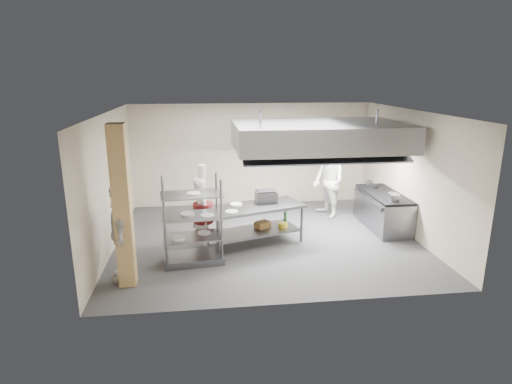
{
  "coord_description": "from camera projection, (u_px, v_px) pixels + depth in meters",
  "views": [
    {
      "loc": [
        -1.44,
        -9.43,
        3.79
      ],
      "look_at": [
        -0.23,
        0.2,
        1.12
      ],
      "focal_mm": 30.0,
      "sensor_mm": 36.0,
      "label": 1
    }
  ],
  "objects": [
    {
      "name": "chef_line",
      "position": [
        328.0,
        182.0,
        11.6
      ],
      "size": [
        0.96,
        1.11,
        1.97
      ],
      "primitive_type": "imported",
      "rotation": [
        0.0,
        0.0,
        -1.31
      ],
      "color": "silver",
      "rests_on": "floor"
    },
    {
      "name": "wall_back",
      "position": [
        252.0,
        155.0,
        12.67
      ],
      "size": [
        7.0,
        0.0,
        7.0
      ],
      "primitive_type": "plane",
      "rotation": [
        1.57,
        0.0,
        0.0
      ],
      "color": "tan",
      "rests_on": "ground"
    },
    {
      "name": "pass_rack",
      "position": [
        192.0,
        221.0,
        8.74
      ],
      "size": [
        1.29,
        0.84,
        1.82
      ],
      "primitive_type": null,
      "rotation": [
        0.0,
        0.0,
        0.12
      ],
      "color": "slate",
      "rests_on": "floor"
    },
    {
      "name": "island",
      "position": [
        255.0,
        225.0,
        9.84
      ],
      "size": [
        2.38,
        1.56,
        0.91
      ],
      "primitive_type": null,
      "rotation": [
        0.0,
        0.0,
        0.31
      ],
      "color": "gray",
      "rests_on": "floor"
    },
    {
      "name": "island_worktop",
      "position": [
        255.0,
        207.0,
        9.73
      ],
      "size": [
        2.38,
        1.56,
        0.06
      ],
      "primitive_type": "cube",
      "rotation": [
        0.0,
        0.0,
        0.31
      ],
      "color": "gray",
      "rests_on": "island"
    },
    {
      "name": "wall_shelf",
      "position": [
        312.0,
        154.0,
        12.73
      ],
      "size": [
        1.5,
        0.28,
        0.04
      ],
      "primitive_type": "cube",
      "color": "gray",
      "rests_on": "wall_back"
    },
    {
      "name": "wall_left",
      "position": [
        109.0,
        183.0,
        9.38
      ],
      "size": [
        0.0,
        6.0,
        6.0
      ],
      "primitive_type": "plane",
      "rotation": [
        1.57,
        0.0,
        1.57
      ],
      "color": "tan",
      "rests_on": "ground"
    },
    {
      "name": "exhaust_hood",
      "position": [
        319.0,
        136.0,
        10.1
      ],
      "size": [
        4.0,
        2.5,
        0.6
      ],
      "primitive_type": "cube",
      "color": "gray",
      "rests_on": "ceiling"
    },
    {
      "name": "wicker_basket",
      "position": [
        262.0,
        225.0,
        10.03
      ],
      "size": [
        0.41,
        0.39,
        0.15
      ],
      "primitive_type": "cube",
      "rotation": [
        0.0,
        0.0,
        0.61
      ],
      "color": "brown",
      "rests_on": "island_undershelf"
    },
    {
      "name": "stockpot",
      "position": [
        392.0,
        196.0,
        10.25
      ],
      "size": [
        0.23,
        0.23,
        0.16
      ],
      "primitive_type": "cylinder",
      "color": "gray",
      "rests_on": "range_top"
    },
    {
      "name": "plate_stack",
      "position": [
        193.0,
        236.0,
        8.82
      ],
      "size": [
        0.28,
        0.28,
        0.05
      ],
      "primitive_type": "cylinder",
      "color": "white",
      "rests_on": "pass_rack"
    },
    {
      "name": "chef_head",
      "position": [
        201.0,
        212.0,
        9.65
      ],
      "size": [
        0.58,
        0.69,
        1.61
      ],
      "primitive_type": "imported",
      "rotation": [
        0.0,
        0.0,
        1.95
      ],
      "color": "white",
      "rests_on": "floor"
    },
    {
      "name": "island_undershelf",
      "position": [
        255.0,
        231.0,
        9.88
      ],
      "size": [
        2.18,
        1.41,
        0.04
      ],
      "primitive_type": "cube",
      "rotation": [
        0.0,
        0.0,
        0.31
      ],
      "color": "slate",
      "rests_on": "island"
    },
    {
      "name": "ceiling",
      "position": [
        267.0,
        112.0,
        9.4
      ],
      "size": [
        7.0,
        7.0,
        0.0
      ],
      "primitive_type": "plane",
      "rotation": [
        3.14,
        0.0,
        0.0
      ],
      "color": "silver",
      "rests_on": "wall_back"
    },
    {
      "name": "hood_strip_a",
      "position": [
        281.0,
        150.0,
        10.08
      ],
      "size": [
        1.6,
        0.12,
        0.04
      ],
      "primitive_type": "cube",
      "color": "white",
      "rests_on": "exhaust_hood"
    },
    {
      "name": "wall_right",
      "position": [
        411.0,
        174.0,
        10.22
      ],
      "size": [
        0.0,
        6.0,
        6.0
      ],
      "primitive_type": "plane",
      "rotation": [
        1.57,
        0.0,
        -1.57
      ],
      "color": "tan",
      "rests_on": "ground"
    },
    {
      "name": "cooking_range",
      "position": [
        383.0,
        211.0,
        10.94
      ],
      "size": [
        0.8,
        2.0,
        0.84
      ],
      "primitive_type": "cube",
      "color": "gray",
      "rests_on": "floor"
    },
    {
      "name": "griddle",
      "position": [
        266.0,
        196.0,
        10.03
      ],
      "size": [
        0.52,
        0.41,
        0.24
      ],
      "primitive_type": "cube",
      "rotation": [
        0.0,
        0.0,
        0.06
      ],
      "color": "slate",
      "rests_on": "island_worktop"
    },
    {
      "name": "range_top",
      "position": [
        384.0,
        194.0,
        10.82
      ],
      "size": [
        0.78,
        1.96,
        0.06
      ],
      "primitive_type": "cube",
      "color": "black",
      "rests_on": "cooking_range"
    },
    {
      "name": "column",
      "position": [
        122.0,
        207.0,
        7.64
      ],
      "size": [
        0.3,
        0.3,
        3.0
      ],
      "primitive_type": "cube",
      "color": "tan",
      "rests_on": "floor"
    },
    {
      "name": "chef_plating",
      "position": [
        121.0,
        232.0,
        7.98
      ],
      "size": [
        0.6,
        1.16,
        1.9
      ],
      "primitive_type": "imported",
      "rotation": [
        0.0,
        0.0,
        -1.44
      ],
      "color": "white",
      "rests_on": "floor"
    },
    {
      "name": "floor",
      "position": [
        266.0,
        239.0,
        10.2
      ],
      "size": [
        7.0,
        7.0,
        0.0
      ],
      "primitive_type": "plane",
      "color": "#303032",
      "rests_on": "ground"
    },
    {
      "name": "hood_strip_b",
      "position": [
        355.0,
        148.0,
        10.29
      ],
      "size": [
        1.6,
        0.12,
        0.04
      ],
      "primitive_type": "cube",
      "color": "white",
      "rests_on": "exhaust_hood"
    }
  ]
}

